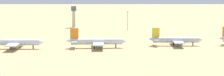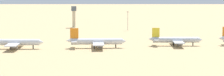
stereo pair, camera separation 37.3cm
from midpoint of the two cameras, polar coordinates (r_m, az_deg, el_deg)
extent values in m
plane|color=tan|center=(364.77, -1.79, -0.93)|extent=(4000.00, 4000.00, 0.00)
cylinder|color=silver|center=(356.29, -11.31, -0.47)|extent=(36.53, 8.59, 4.53)
cone|color=silver|center=(352.78, -8.17, -0.48)|extent=(3.86, 4.66, 4.30)
cube|color=silver|center=(356.15, -11.12, -0.58)|extent=(11.74, 36.89, 0.63)
cylinder|color=slate|center=(364.38, -10.68, -0.66)|extent=(4.33, 2.94, 2.49)
cylinder|color=slate|center=(347.87, -11.22, -1.02)|extent=(4.33, 2.94, 2.49)
cylinder|color=black|center=(354.18, -9.11, -1.04)|extent=(0.79, 0.79, 2.49)
cylinder|color=black|center=(359.73, -11.47, -0.97)|extent=(0.79, 0.79, 2.49)
cylinder|color=black|center=(354.46, -11.65, -1.09)|extent=(0.79, 0.79, 2.49)
cylinder|color=silver|center=(353.77, -1.82, -0.39)|extent=(36.43, 6.43, 4.53)
cone|color=silver|center=(354.69, 1.36, -0.37)|extent=(3.62, 4.48, 4.30)
cone|color=silver|center=(353.86, -5.01, -0.30)|extent=(4.73, 4.08, 3.85)
cube|color=orange|center=(353.14, -4.40, 0.55)|extent=(5.91, 0.88, 7.36)
cube|color=silver|center=(358.26, -4.37, -0.25)|extent=(4.03, 7.88, 0.41)
cube|color=silver|center=(349.27, -4.41, -0.43)|extent=(4.03, 7.88, 0.41)
cube|color=silver|center=(353.87, -1.64, -0.50)|extent=(9.60, 36.60, 0.63)
cylinder|color=slate|center=(362.52, -1.49, -0.58)|extent=(4.20, 2.70, 2.49)
cylinder|color=slate|center=(345.69, -1.42, -0.94)|extent=(4.20, 2.70, 2.49)
cylinder|color=black|center=(354.74, 0.41, -0.94)|extent=(0.79, 0.79, 2.49)
cylinder|color=black|center=(356.88, -2.10, -0.90)|extent=(0.79, 0.79, 2.49)
cylinder|color=black|center=(351.50, -2.09, -1.02)|extent=(0.79, 0.79, 2.49)
cylinder|color=silver|center=(368.63, 7.32, -0.21)|extent=(33.98, 7.83, 4.22)
cone|color=silver|center=(371.33, 10.13, -0.21)|extent=(3.58, 4.32, 4.01)
cone|color=silver|center=(366.75, 4.48, -0.11)|extent=(4.58, 4.02, 3.58)
cube|color=yellow|center=(366.48, 5.04, 0.65)|extent=(5.51, 1.12, 6.85)
cube|color=silver|center=(371.23, 4.98, -0.07)|extent=(4.13, 7.49, 0.38)
cube|color=silver|center=(362.88, 5.09, -0.22)|extent=(4.13, 7.49, 0.38)
cube|color=silver|center=(368.83, 7.48, -0.31)|extent=(10.77, 34.30, 0.59)
cylinder|color=slate|center=(376.93, 7.49, -0.38)|extent=(4.02, 2.71, 2.32)
cylinder|color=slate|center=(361.37, 7.80, -0.69)|extent=(4.02, 2.71, 2.32)
cylinder|color=black|center=(370.82, 9.28, -0.71)|extent=(0.74, 0.74, 2.32)
cylinder|color=black|center=(371.33, 7.02, -0.66)|extent=(0.74, 0.74, 2.32)
cylinder|color=black|center=(366.35, 7.12, -0.77)|extent=(0.74, 0.74, 2.32)
cone|color=silver|center=(377.40, 12.44, -0.03)|extent=(4.70, 4.11, 3.72)
cylinder|color=#C6B793|center=(510.47, -4.46, 2.19)|extent=(3.20, 3.20, 16.94)
cube|color=#4C5660|center=(509.74, -4.47, 3.40)|extent=(5.20, 5.20, 4.78)
cylinder|color=#59595E|center=(477.85, 1.79, 1.94)|extent=(0.36, 0.36, 17.69)
cube|color=#333333|center=(477.18, 1.80, 3.03)|extent=(1.80, 0.50, 0.50)
camera|label=1|loc=(0.19, -90.03, 0.00)|focal=79.32mm
camera|label=2|loc=(0.19, 89.97, 0.00)|focal=79.32mm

